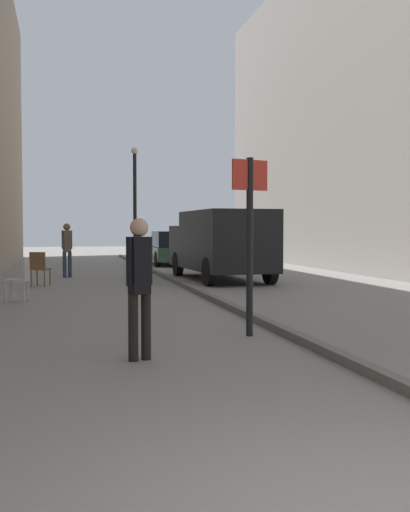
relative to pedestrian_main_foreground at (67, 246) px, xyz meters
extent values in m
plane|color=gray|center=(1.44, -5.80, -1.00)|extent=(80.00, 80.00, 0.00)
cube|color=#615F5B|center=(3.02, -5.80, -0.94)|extent=(0.16, 40.00, 0.12)
cylinder|color=#2D3851|center=(0.08, 0.02, -0.59)|extent=(0.12, 0.12, 0.82)
cylinder|color=#2D3851|center=(-0.08, -0.02, -0.59)|extent=(0.12, 0.12, 0.82)
cube|color=brown|center=(0.00, 0.00, 0.16)|extent=(0.27, 0.24, 0.69)
cylinder|color=brown|center=(0.12, 0.03, 0.21)|extent=(0.10, 0.10, 0.59)
cylinder|color=brown|center=(-0.12, -0.03, 0.21)|extent=(0.10, 0.10, 0.59)
sphere|color=brown|center=(0.00, 0.00, 0.62)|extent=(0.23, 0.23, 0.23)
cylinder|color=black|center=(0.64, -13.02, -0.60)|extent=(0.12, 0.12, 0.80)
cylinder|color=black|center=(0.80, -12.96, -0.60)|extent=(0.12, 0.12, 0.80)
cube|color=black|center=(0.72, -12.99, 0.13)|extent=(0.27, 0.25, 0.68)
cylinder|color=black|center=(0.60, -13.03, 0.19)|extent=(0.10, 0.10, 0.58)
cylinder|color=black|center=(0.83, -12.95, 0.19)|extent=(0.10, 0.10, 0.58)
sphere|color=tan|center=(0.72, -12.99, 0.58)|extent=(0.22, 0.22, 0.22)
cube|color=black|center=(4.59, -2.63, 0.22)|extent=(2.16, 3.93, 1.76)
cube|color=black|center=(4.47, 0.03, 0.00)|extent=(2.06, 1.58, 1.32)
cube|color=black|center=(4.45, 0.56, 0.29)|extent=(1.67, 0.11, 0.58)
cylinder|color=black|center=(3.59, -0.16, -0.60)|extent=(0.26, 0.81, 0.80)
cylinder|color=black|center=(5.38, -0.08, -0.60)|extent=(0.26, 0.81, 0.80)
cylinder|color=black|center=(3.75, -3.90, -0.60)|extent=(0.26, 0.81, 0.80)
cylinder|color=black|center=(5.54, -3.82, -0.60)|extent=(0.26, 0.81, 0.80)
cube|color=#335138|center=(4.53, 6.20, -0.51)|extent=(1.91, 4.25, 0.55)
cube|color=black|center=(4.53, 6.20, 0.11)|extent=(1.58, 2.56, 0.68)
cylinder|color=black|center=(3.74, 7.64, -0.68)|extent=(0.22, 0.65, 0.64)
cylinder|color=black|center=(5.38, 7.60, -0.68)|extent=(0.22, 0.65, 0.64)
cylinder|color=black|center=(3.67, 4.79, -0.68)|extent=(0.22, 0.65, 0.64)
cylinder|color=black|center=(5.31, 4.75, -0.68)|extent=(0.22, 0.65, 0.64)
cylinder|color=black|center=(2.49, -11.67, 0.30)|extent=(0.10, 0.10, 2.60)
cube|color=red|center=(2.49, -11.67, 1.35)|extent=(0.58, 0.20, 0.44)
cylinder|color=black|center=(2.66, 4.03, 1.25)|extent=(0.14, 0.14, 4.50)
sphere|color=beige|center=(2.66, 4.03, 3.62)|extent=(0.28, 0.28, 0.28)
cylinder|color=#B7B2A8|center=(-1.33, -6.73, -0.78)|extent=(0.04, 0.04, 0.45)
cylinder|color=#B7B2A8|center=(-1.26, -6.36, -0.78)|extent=(0.04, 0.04, 0.45)
cylinder|color=#B7B2A8|center=(-0.96, -6.80, -0.78)|extent=(0.04, 0.04, 0.45)
cylinder|color=#B7B2A8|center=(-0.89, -6.43, -0.78)|extent=(0.04, 0.04, 0.45)
cube|color=#B7B2A8|center=(-1.11, -6.58, -0.53)|extent=(0.51, 0.51, 0.04)
cube|color=#B7B2A8|center=(-0.92, -6.62, -0.29)|extent=(0.12, 0.44, 0.45)
cylinder|color=brown|center=(-0.84, -2.70, -0.78)|extent=(0.04, 0.04, 0.45)
cylinder|color=brown|center=(-0.49, -2.84, -0.78)|extent=(0.04, 0.04, 0.45)
cylinder|color=brown|center=(-0.98, -3.05, -0.78)|extent=(0.04, 0.04, 0.45)
cylinder|color=brown|center=(-0.63, -3.19, -0.78)|extent=(0.04, 0.04, 0.45)
cube|color=brown|center=(-0.74, -2.95, -0.53)|extent=(0.57, 0.57, 0.04)
cube|color=brown|center=(-0.81, -3.13, -0.29)|extent=(0.42, 0.20, 0.45)
camera|label=1|loc=(-0.18, -20.29, 0.57)|focal=43.40mm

